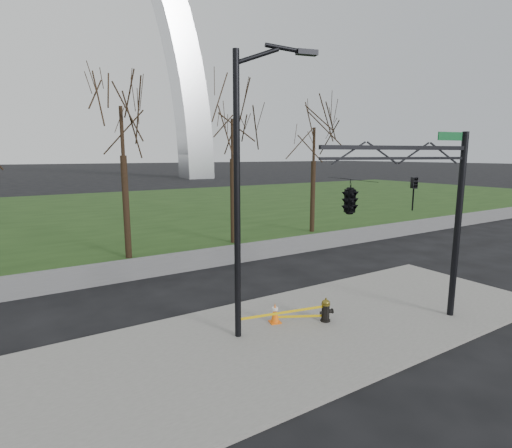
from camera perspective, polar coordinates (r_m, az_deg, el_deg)
ground at (r=12.56m, az=6.41°, el=-15.20°), size 500.00×500.00×0.00m
sidewalk at (r=12.54m, az=6.42°, el=-15.00°), size 18.00×6.00×0.10m
grass_strip at (r=39.84m, az=-21.64°, el=1.54°), size 120.00×40.00×0.06m
guardrail at (r=18.93m, az=-8.92°, el=-5.13°), size 60.00×0.30×0.90m
tree_row at (r=20.95m, az=-26.93°, el=6.36°), size 35.66×4.00×8.84m
fire_hydrant at (r=13.12m, az=9.91°, el=-12.03°), size 0.48×0.32×0.76m
traffic_cone at (r=12.85m, az=2.72°, el=-12.51°), size 0.40×0.40×0.64m
street_light at (r=11.03m, az=-1.58°, el=6.66°), size 2.35×0.77×8.21m
traffic_signal_mast at (r=11.96m, az=16.32°, el=3.89°), size 4.99×2.54×6.00m
caution_tape at (r=12.63m, az=4.83°, el=-12.62°), size 2.86×0.77×0.40m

